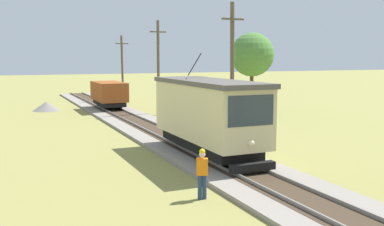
{
  "coord_description": "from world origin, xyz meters",
  "views": [
    {
      "loc": [
        -9.2,
        0.94,
        4.9
      ],
      "look_at": [
        0.63,
        23.38,
        1.79
      ],
      "focal_mm": 41.15,
      "sensor_mm": 36.0,
      "label": 1
    }
  ],
  "objects": [
    {
      "name": "gravel_pile",
      "position": [
        -5.36,
        43.12,
        0.42
      ],
      "size": [
        2.47,
        2.47,
        0.84
      ],
      "primitive_type": "cone",
      "color": "gray",
      "rests_on": "ground"
    },
    {
      "name": "utility_pole_far",
      "position": [
        3.09,
        36.06,
        4.07
      ],
      "size": [
        1.4,
        0.26,
        7.94
      ],
      "color": "brown",
      "rests_on": "ground"
    },
    {
      "name": "utility_pole_mid",
      "position": [
        3.09,
        23.24,
        4.1
      ],
      "size": [
        1.4,
        0.4,
        8.01
      ],
      "color": "brown",
      "rests_on": "ground"
    },
    {
      "name": "track_worker",
      "position": [
        -2.94,
        14.36,
        0.98
      ],
      "size": [
        0.44,
        0.35,
        1.78
      ],
      "rotation": [
        0.0,
        0.0,
        1.22
      ],
      "color": "navy",
      "rests_on": "ground"
    },
    {
      "name": "utility_pole_distant",
      "position": [
        3.09,
        47.86,
        3.71
      ],
      "size": [
        1.4,
        0.54,
        7.23
      ],
      "color": "brown",
      "rests_on": "ground"
    },
    {
      "name": "red_tram",
      "position": [
        0.0,
        20.01,
        2.19
      ],
      "size": [
        2.6,
        8.54,
        4.79
      ],
      "color": "beige",
      "rests_on": "rail_right"
    },
    {
      "name": "tree_left_near",
      "position": [
        10.84,
        33.78,
        5.1
      ],
      "size": [
        3.77,
        3.77,
        7.0
      ],
      "color": "#4C3823",
      "rests_on": "ground"
    },
    {
      "name": "freight_car",
      "position": [
        0.0,
        41.06,
        1.56
      ],
      "size": [
        2.4,
        5.2,
        2.31
      ],
      "color": "#93471E",
      "rests_on": "rail_right"
    }
  ]
}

